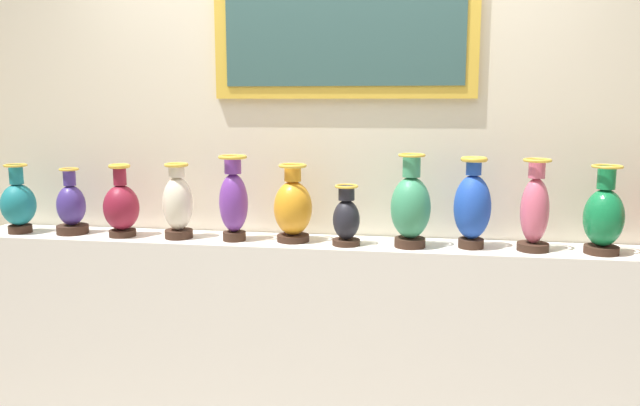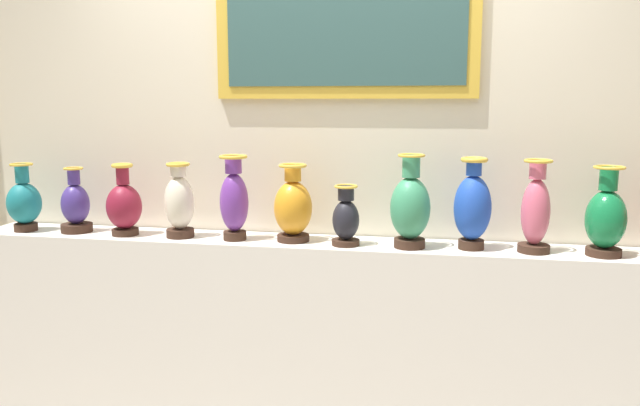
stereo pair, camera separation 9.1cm
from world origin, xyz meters
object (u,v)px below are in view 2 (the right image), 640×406
Objects in this scene: vase_rose at (536,211)px; vase_emerald at (606,218)px; vase_indigo at (76,206)px; vase_amber at (293,207)px; vase_sapphire at (472,207)px; vase_violet at (234,200)px; vase_onyx at (346,219)px; vase_burgundy at (124,206)px; vase_teal at (24,202)px; vase_ivory at (179,203)px; vase_jade at (410,208)px.

vase_rose is 0.29m from vase_emerald.
vase_indigo is 1.14m from vase_amber.
vase_sapphire is (0.83, -0.01, 0.03)m from vase_amber.
vase_rose reaches higher than vase_violet.
vase_onyx is at bearing -179.32° from vase_emerald.
vase_burgundy is 1.96m from vase_rose.
vase_burgundy reaches higher than vase_teal.
vase_onyx is at bearing -1.46° from vase_ivory.
vase_amber is (0.86, 0.03, 0.01)m from vase_burgundy.
vase_ivory is at bearing 1.19° from vase_burgundy.
vase_burgundy is at bearing 179.95° from vase_emerald.
vase_sapphire is (0.57, 0.03, 0.07)m from vase_onyx.
vase_violet is 1.45× the size of vase_onyx.
vase_violet is at bearing 178.62° from vase_onyx.
vase_sapphire is at bearing 0.56° from vase_ivory.
vase_sapphire is 1.07× the size of vase_emerald.
vase_sapphire is (0.28, 0.02, 0.01)m from vase_jade.
vase_burgundy is at bearing -178.29° from vase_amber.
vase_jade reaches higher than vase_emerald.
vase_burgundy is 0.98× the size of vase_ivory.
vase_violet reaches higher than vase_indigo.
vase_burgundy is 0.84× the size of vase_jade.
vase_burgundy is (0.28, -0.02, 0.02)m from vase_indigo.
vase_jade is (0.55, -0.03, 0.02)m from vase_amber.
vase_emerald is at bearing -0.54° from vase_indigo.
vase_ivory is 0.94× the size of vase_emerald.
vase_teal is 0.95× the size of vase_amber.
vase_teal is at bearing -178.79° from vase_amber.
vase_amber reaches higher than vase_onyx.
vase_rose is at bearing 1.44° from vase_jade.
vase_ivory is 0.28m from vase_violet.
vase_burgundy reaches higher than vase_indigo.
vase_emerald is at bearing 0.01° from vase_violet.
vase_rose reaches higher than vase_burgundy.
vase_amber reaches higher than vase_indigo.
vase_indigo is at bearing 175.48° from vase_burgundy.
vase_jade reaches higher than vase_teal.
vase_jade is at bearing -174.82° from vase_sapphire.
vase_emerald is at bearing 0.68° from vase_onyx.
vase_sapphire is 1.01× the size of vase_rose.
vase_jade reaches higher than vase_sapphire.
vase_violet is at bearing -1.62° from vase_indigo.
vase_teal is 0.85× the size of vase_violet.
vase_ivory is 0.57m from vase_amber.
vase_teal is at bearing 179.96° from vase_jade.
vase_indigo is 1.97m from vase_sapphire.
vase_amber is 0.55m from vase_jade.
vase_ivory is 0.88× the size of vase_sapphire.
vase_indigo is at bearing 179.46° from vase_emerald.
vase_emerald is (1.39, -0.03, 0.00)m from vase_amber.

